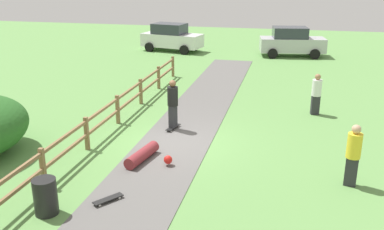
{
  "coord_description": "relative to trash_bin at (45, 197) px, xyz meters",
  "views": [
    {
      "loc": [
        3.66,
        -13.16,
        5.57
      ],
      "look_at": [
        0.57,
        -0.01,
        1.0
      ],
      "focal_mm": 40.66,
      "sensor_mm": 36.0,
      "label": 1
    }
  ],
  "objects": [
    {
      "name": "ground_plane",
      "position": [
        1.8,
        5.09,
        -0.45
      ],
      "size": [
        60.0,
        60.0,
        0.0
      ],
      "primitive_type": "plane",
      "color": "#60934C"
    },
    {
      "name": "asphalt_path",
      "position": [
        1.8,
        5.09,
        -0.44
      ],
      "size": [
        2.4,
        28.0,
        0.02
      ],
      "primitive_type": "cube",
      "color": "#605E5B",
      "rests_on": "ground_plane"
    },
    {
      "name": "wooden_fence",
      "position": [
        -0.8,
        5.09,
        0.22
      ],
      "size": [
        0.12,
        18.12,
        1.1
      ],
      "color": "olive",
      "rests_on": "ground_plane"
    },
    {
      "name": "trash_bin",
      "position": [
        0.0,
        0.0,
        0.0
      ],
      "size": [
        0.56,
        0.56,
        0.9
      ],
      "primitive_type": "cylinder",
      "color": "black",
      "rests_on": "ground_plane"
    },
    {
      "name": "skater_riding",
      "position": [
        1.4,
        6.19,
        0.59
      ],
      "size": [
        0.46,
        0.82,
        1.83
      ],
      "color": "black",
      "rests_on": "asphalt_path"
    },
    {
      "name": "skater_fallen",
      "position": [
        1.29,
        3.34,
        -0.25
      ],
      "size": [
        1.32,
        1.57,
        0.36
      ],
      "color": "maroon",
      "rests_on": "asphalt_path"
    },
    {
      "name": "skateboard_loose",
      "position": [
        1.21,
        0.82,
        -0.36
      ],
      "size": [
        0.63,
        0.77,
        0.08
      ],
      "color": "black",
      "rests_on": "asphalt_path"
    },
    {
      "name": "bystander_yellow",
      "position": [
        7.2,
        3.16,
        0.51
      ],
      "size": [
        0.43,
        0.43,
        1.73
      ],
      "color": "#2D2D33",
      "rests_on": "ground_plane"
    },
    {
      "name": "bystander_white",
      "position": [
        6.47,
        9.18,
        0.46
      ],
      "size": [
        0.46,
        0.46,
        1.66
      ],
      "color": "#2D2D33",
      "rests_on": "ground_plane"
    },
    {
      "name": "parked_car_silver",
      "position": [
        5.31,
        21.45,
        0.51
      ],
      "size": [
        4.42,
        2.51,
        1.92
      ],
      "color": "#B7B7BC",
      "rests_on": "ground_plane"
    },
    {
      "name": "parked_car_white",
      "position": [
        -2.96,
        21.47,
        0.51
      ],
      "size": [
        4.44,
        2.59,
        1.92
      ],
      "color": "silver",
      "rests_on": "ground_plane"
    }
  ]
}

